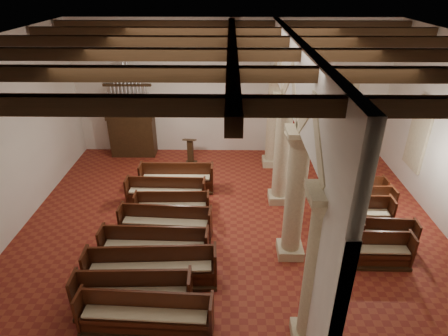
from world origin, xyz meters
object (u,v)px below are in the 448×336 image
lectern (190,154)px  nave_pew_0 (146,319)px  aisle_pew_0 (377,254)px  pipe_organ (132,127)px  processional_banner (364,140)px

lectern → nave_pew_0: (-0.23, -8.68, -0.21)m
nave_pew_0 → aisle_pew_0: 6.70m
pipe_organ → aisle_pew_0: 11.51m
lectern → processional_banner: bearing=13.1°
processional_banner → aisle_pew_0: bearing=-118.0°
pipe_organ → lectern: (2.74, -1.09, -0.81)m
nave_pew_0 → aisle_pew_0: (6.26, 2.40, 0.00)m
nave_pew_0 → aisle_pew_0: bearing=23.6°
processional_banner → lectern: bearing=174.2°
processional_banner → nave_pew_0: bearing=-143.4°
lectern → aisle_pew_0: lectern is taller
pipe_organ → lectern: size_ratio=3.27×
lectern → pipe_organ: bearing=163.5°
pipe_organ → nave_pew_0: 10.15m
processional_banner → nave_pew_0: processional_banner is taller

